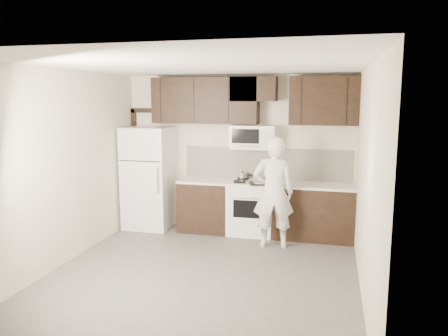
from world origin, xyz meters
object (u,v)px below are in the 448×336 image
at_px(microwave, 253,137).
at_px(person, 273,192).
at_px(refrigerator, 149,178).
at_px(stove, 251,207).

bearing_deg(microwave, person, -57.78).
bearing_deg(refrigerator, person, -13.40).
distance_m(microwave, person, 1.15).
distance_m(microwave, refrigerator, 2.00).
relative_size(stove, microwave, 1.24).
distance_m(stove, microwave, 1.20).
xyz_separation_m(stove, person, (0.45, -0.60, 0.41)).
xyz_separation_m(stove, microwave, (-0.00, 0.12, 1.19)).
bearing_deg(stove, person, -52.97).
bearing_deg(person, microwave, -69.08).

